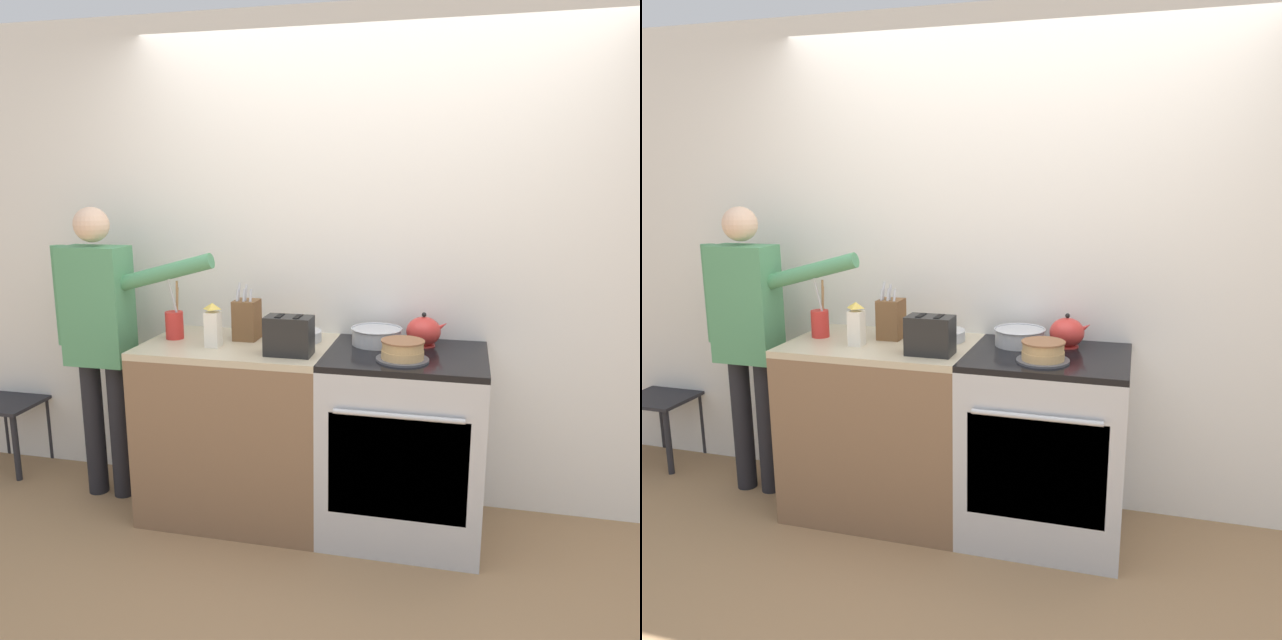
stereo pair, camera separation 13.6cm
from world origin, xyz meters
The scene contains 14 objects.
ground_plane centered at (0.00, 0.00, 0.00)m, with size 16.00×16.00×0.00m, color #93704C.
wall_back centered at (0.00, 0.66, 1.30)m, with size 8.00×0.04×2.60m.
counter_cabinet centered at (-0.62, 0.32, 0.46)m, with size 0.95×0.64×0.93m.
stove_range centered at (0.24, 0.32, 0.46)m, with size 0.77×0.67×0.93m.
layer_cake centered at (0.23, 0.19, 0.97)m, with size 0.25×0.25×0.10m.
tea_kettle centered at (0.31, 0.48, 1.00)m, with size 0.21×0.17×0.17m.
mixing_bowl centered at (0.07, 0.45, 0.97)m, with size 0.26×0.26×0.09m.
knife_block centered at (-0.60, 0.41, 1.04)m, with size 0.12×0.13×0.30m.
utensil_crock centered at (-0.98, 0.34, 1.01)m, with size 0.09×0.09×0.33m.
fruit_bowl centered at (-0.35, 0.44, 0.97)m, with size 0.26×0.26×0.12m.
toaster centered at (-0.31, 0.16, 1.02)m, with size 0.24×0.13×0.19m.
milk_carton centered at (-0.72, 0.22, 1.04)m, with size 0.07×0.07×0.22m.
person_baker centered at (-1.40, 0.32, 0.96)m, with size 0.92×0.20×1.61m.
dining_chair centered at (-2.20, 0.58, 0.47)m, with size 0.40×0.40×0.83m.
Camera 1 is at (0.49, -2.60, 1.73)m, focal length 35.00 mm.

